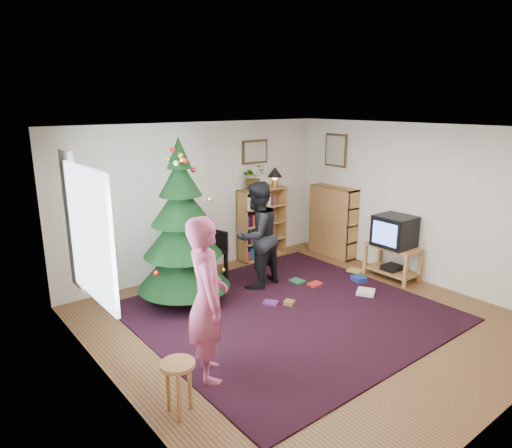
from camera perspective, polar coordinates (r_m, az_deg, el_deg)
floor at (r=6.21m, az=5.86°, el=-11.93°), size 5.00×5.00×0.00m
ceiling at (r=5.55m, az=6.55°, el=11.75°), size 5.00×5.00×0.00m
wall_back at (r=7.68m, az=-7.00°, el=3.20°), size 5.00×0.02×2.50m
wall_left at (r=4.45m, az=-17.57°, el=-6.17°), size 0.02×5.00×2.50m
wall_right at (r=7.68m, az=19.63°, el=2.43°), size 0.02×5.00×2.50m
rug at (r=6.40m, az=3.96°, el=-10.93°), size 3.80×3.60×0.02m
window_pane at (r=4.93m, az=-20.02°, el=-1.29°), size 0.04×1.20×1.40m
curtain at (r=5.59m, az=-21.97°, el=0.38°), size 0.06×0.35×1.60m
picture_back at (r=8.21m, az=-0.14°, el=9.01°), size 0.55×0.03×0.42m
picture_right at (r=8.59m, az=9.97°, el=9.06°), size 0.03×0.50×0.60m
christmas_tree at (r=6.43m, az=-9.18°, el=-1.64°), size 1.31×1.31×2.37m
bookshelf_back at (r=8.37m, az=0.76°, el=0.18°), size 0.95×0.30×1.30m
bookshelf_right at (r=8.63m, az=9.60°, el=0.42°), size 0.30×0.95×1.30m
tv_stand at (r=7.80m, az=16.67°, el=-4.24°), size 0.46×0.83×0.55m
crt_tv at (r=7.66m, az=16.93°, el=-0.85°), size 0.53×0.57×0.50m
armchair at (r=7.35m, az=-7.50°, el=-2.43°), size 0.75×0.76×1.14m
stool at (r=4.42m, az=-9.71°, el=-18.03°), size 0.32×0.32×0.53m
person_standing at (r=4.70m, az=-6.11°, el=-9.36°), size 0.64×0.75×1.74m
person_by_chair at (r=6.97m, az=0.12°, el=-1.44°), size 0.92×0.77×1.66m
potted_plant at (r=8.07m, az=-0.33°, el=5.88°), size 0.41×0.36×0.45m
table_lamp at (r=8.38m, az=2.37°, el=6.34°), size 0.27×0.27×0.37m
floor_clutter at (r=7.20m, az=8.38°, el=-7.77°), size 2.15×1.18×0.08m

